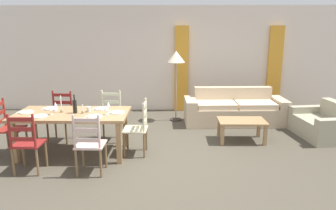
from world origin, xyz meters
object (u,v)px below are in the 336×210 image
Objects in this scene: wine_glass_far_left at (55,105)px; wine_glass_far_right at (108,104)px; couch at (234,110)px; dining_chair_near_right at (90,144)px; wine_bottle at (75,106)px; dining_chair_far_left at (61,116)px; dining_chair_far_right at (110,116)px; coffee_cup_primary at (89,109)px; coffee_table at (242,123)px; wine_glass_near_right at (106,108)px; dining_table at (72,118)px; standing_lamp at (176,61)px; dining_chair_near_left at (27,143)px; wine_glass_near_left at (51,108)px; armchair_upholstered at (324,125)px; dining_chair_head_west at (8,127)px; dining_chair_head_east at (138,128)px.

wine_glass_far_left is 1.00× the size of wine_glass_far_right.
dining_chair_near_right is at bearing -134.78° from couch.
dining_chair_far_left is at bearing 125.36° from wine_bottle.
dining_chair_near_right is 0.42× the size of couch.
coffee_cup_primary is (-0.22, -0.72, 0.32)m from dining_chair_far_right.
wine_glass_near_right is at bearing -161.31° from coffee_table.
wine_bottle reaches higher than dining_chair_far_left.
wine_glass_far_right is (0.11, -0.63, 0.38)m from dining_chair_far_right.
dining_chair_near_right is 1.07× the size of coffee_table.
dining_table is at bearing -148.55° from couch.
dining_chair_far_left is 0.59× the size of standing_lamp.
standing_lamp is at bearing 43.20° from wine_glass_far_left.
wine_glass_near_right is at bearing -14.72° from wine_glass_far_left.
dining_chair_far_left is 1.00× the size of dining_chair_far_right.
dining_chair_near_left is 1.07× the size of coffee_table.
standing_lamp reaches higher than wine_glass_near_left.
coffee_cup_primary is 4.61m from armchair_upholstered.
dining_chair_near_left is at bearing -162.05° from armchair_upholstered.
dining_chair_near_right is at bearing -25.77° from dining_chair_head_west.
wine_glass_far_right is (1.05, -0.57, 0.38)m from dining_chair_far_left.
wine_glass_near_left is at bearing -167.87° from armchair_upholstered.
dining_chair_head_east is 1.48m from wine_glass_near_left.
dining_chair_near_left is 1.00× the size of dining_chair_far_left.
wine_glass_near_left is 1.00× the size of wine_glass_far_right.
wine_glass_far_left is (0.82, 0.10, 0.38)m from dining_chair_head_west.
wine_glass_far_right is 0.18× the size of coffee_table.
dining_chair_head_east is at bearing -136.87° from couch.
coffee_cup_primary is (0.75, 0.78, 0.32)m from dining_chair_near_left.
wine_glass_near_left is at bearing 140.88° from dining_chair_near_right.
wine_glass_near_right is at bearing -141.11° from couch.
dining_chair_head_west is 4.25m from coffee_table.
wine_glass_near_left is 4.05m from couch.
wine_glass_far_left reaches higher than dining_table.
dining_chair_far_right reaches higher than coffee_table.
dining_chair_head_west is 0.91m from wine_glass_far_left.
dining_chair_near_right is 0.76× the size of armchair_upholstered.
standing_lamp reaches higher than dining_chair_far_right.
dining_chair_far_left and dining_chair_head_west have the same top height.
dining_chair_far_left is at bearing 179.86° from coffee_table.
dining_chair_far_left is (0.01, 1.44, 0.00)m from dining_chair_near_left.
armchair_upholstered is (4.27, 0.19, -0.23)m from dining_chair_far_right.
dining_chair_near_left is 5.96× the size of wine_glass_far_left.
wine_bottle is at bearing -160.99° from coffee_cup_primary.
dining_chair_near_left is 1.00× the size of dining_chair_head_east.
dining_chair_head_east is 5.96× the size of wine_glass_far_right.
wine_bottle is at bearing 53.04° from dining_chair_near_left.
armchair_upholstered is at bearing 12.13° from wine_glass_near_left.
wine_bottle is 0.56m from wine_glass_far_right.
dining_chair_head_east is (2.26, 0.01, 0.00)m from dining_chair_head_west.
dining_chair_near_right is 0.94m from wine_bottle.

